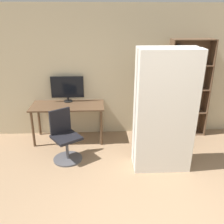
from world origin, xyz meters
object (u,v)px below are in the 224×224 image
Objects in this scene: monitor at (67,88)px; mattress_far at (163,109)px; office_chair at (65,140)px; mattress_near at (167,115)px; bookshelf at (182,91)px.

mattress_far is (1.69, -1.22, -0.05)m from monitor.
office_chair is 1.85m from mattress_near.
office_chair is (0.03, -0.99, -0.70)m from monitor.
mattress_far is at bearing -35.65° from monitor.
bookshelf and mattress_far have the same top height.
bookshelf is at bearing 63.87° from mattress_near.
monitor is 0.33× the size of bookshelf.
mattress_far is (0.00, 0.26, -0.00)m from mattress_near.
monitor is 0.33× the size of mattress_far.
office_chair is 0.45× the size of mattress_far.
bookshelf is 1.00× the size of mattress_far.
bookshelf reaches higher than monitor.
mattress_far is at bearing 90.00° from mattress_near.
bookshelf is 1.00× the size of mattress_near.
mattress_far reaches higher than office_chair.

